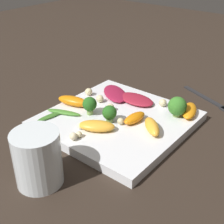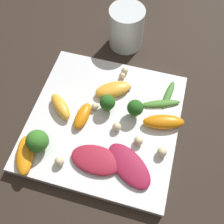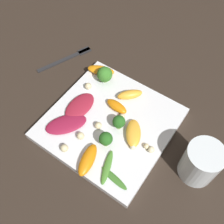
{
  "view_description": "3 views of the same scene",
  "coord_description": "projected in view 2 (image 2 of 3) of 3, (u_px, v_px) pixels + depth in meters",
  "views": [
    {
      "loc": [
        0.35,
        -0.45,
        0.35
      ],
      "look_at": [
        0.0,
        -0.02,
        0.04
      ],
      "focal_mm": 50.0,
      "sensor_mm": 36.0,
      "label": 1
    },
    {
      "loc": [
        -0.08,
        0.22,
        0.46
      ],
      "look_at": [
        -0.01,
        -0.02,
        0.02
      ],
      "focal_mm": 42.0,
      "sensor_mm": 36.0,
      "label": 2
    },
    {
      "loc": [
        -0.26,
        -0.19,
        0.55
      ],
      "look_at": [
        0.01,
        0.0,
        0.04
      ],
      "focal_mm": 42.0,
      "sensor_mm": 36.0,
      "label": 3
    }
  ],
  "objects": [
    {
      "name": "arugula_sprig_1",
      "position": [
        168.0,
        94.0,
        0.52
      ],
      "size": [
        0.02,
        0.07,
        0.01
      ],
      "color": "#3D7528",
      "rests_on": "plate"
    },
    {
      "name": "radicchio_leaf_1",
      "position": [
        96.0,
        160.0,
        0.45
      ],
      "size": [
        0.09,
        0.05,
        0.01
      ],
      "color": "maroon",
      "rests_on": "plate"
    },
    {
      "name": "orange_segment_1",
      "position": [
        25.0,
        155.0,
        0.45
      ],
      "size": [
        0.05,
        0.08,
        0.02
      ],
      "color": "orange",
      "rests_on": "plate"
    },
    {
      "name": "plate",
      "position": [
        104.0,
        122.0,
        0.5
      ],
      "size": [
        0.28,
        0.28,
        0.02
      ],
      "color": "white",
      "rests_on": "ground_plane"
    },
    {
      "name": "macadamia_nut_6",
      "position": [
        95.0,
        107.0,
        0.5
      ],
      "size": [
        0.01,
        0.01,
        0.01
      ],
      "color": "beige",
      "rests_on": "plate"
    },
    {
      "name": "broccoli_floret_1",
      "position": [
        106.0,
        103.0,
        0.49
      ],
      "size": [
        0.03,
        0.03,
        0.04
      ],
      "color": "#7A9E51",
      "rests_on": "plate"
    },
    {
      "name": "arugula_sprig_0",
      "position": [
        161.0,
        103.0,
        0.51
      ],
      "size": [
        0.08,
        0.04,
        0.01
      ],
      "color": "#47842D",
      "rests_on": "plate"
    },
    {
      "name": "orange_segment_2",
      "position": [
        115.0,
        90.0,
        0.52
      ],
      "size": [
        0.08,
        0.07,
        0.02
      ],
      "color": "#FCAD33",
      "rests_on": "plate"
    },
    {
      "name": "orange_segment_3",
      "position": [
        83.0,
        116.0,
        0.49
      ],
      "size": [
        0.03,
        0.06,
        0.02
      ],
      "color": "orange",
      "rests_on": "plate"
    },
    {
      "name": "macadamia_nut_2",
      "position": [
        129.0,
        86.0,
        0.53
      ],
      "size": [
        0.01,
        0.01,
        0.01
      ],
      "color": "beige",
      "rests_on": "plate"
    },
    {
      "name": "macadamia_nut_4",
      "position": [
        59.0,
        161.0,
        0.45
      ],
      "size": [
        0.02,
        0.02,
        0.02
      ],
      "color": "beige",
      "rests_on": "plate"
    },
    {
      "name": "orange_segment_0",
      "position": [
        61.0,
        105.0,
        0.5
      ],
      "size": [
        0.06,
        0.06,
        0.02
      ],
      "color": "#FCAD33",
      "rests_on": "plate"
    },
    {
      "name": "broccoli_floret_2",
      "position": [
        135.0,
        108.0,
        0.48
      ],
      "size": [
        0.03,
        0.03,
        0.04
      ],
      "color": "#7A9E51",
      "rests_on": "plate"
    },
    {
      "name": "macadamia_nut_5",
      "position": [
        162.0,
        152.0,
        0.46
      ],
      "size": [
        0.02,
        0.02,
        0.02
      ],
      "color": "beige",
      "rests_on": "plate"
    },
    {
      "name": "macadamia_nut_3",
      "position": [
        125.0,
        71.0,
        0.54
      ],
      "size": [
        0.01,
        0.01,
        0.01
      ],
      "color": "beige",
      "rests_on": "plate"
    },
    {
      "name": "drinking_glass",
      "position": [
        126.0,
        28.0,
        0.58
      ],
      "size": [
        0.08,
        0.08,
        0.09
      ],
      "color": "white",
      "rests_on": "ground_plane"
    },
    {
      "name": "macadamia_nut_1",
      "position": [
        123.0,
        76.0,
        0.54
      ],
      "size": [
        0.01,
        0.01,
        0.01
      ],
      "color": "beige",
      "rests_on": "plate"
    },
    {
      "name": "macadamia_nut_0",
      "position": [
        139.0,
        141.0,
        0.47
      ],
      "size": [
        0.02,
        0.02,
        0.02
      ],
      "color": "beige",
      "rests_on": "plate"
    },
    {
      "name": "orange_segment_4",
      "position": [
        164.0,
        122.0,
        0.48
      ],
      "size": [
        0.08,
        0.05,
        0.02
      ],
      "color": "orange",
      "rests_on": "plate"
    },
    {
      "name": "macadamia_nut_7",
      "position": [
        117.0,
        127.0,
        0.48
      ],
      "size": [
        0.02,
        0.02,
        0.02
      ],
      "color": "beige",
      "rests_on": "plate"
    },
    {
      "name": "broccoli_floret_0",
      "position": [
        37.0,
        141.0,
        0.45
      ],
      "size": [
        0.04,
        0.04,
        0.04
      ],
      "color": "#7A9E51",
      "rests_on": "plate"
    },
    {
      "name": "radicchio_leaf_0",
      "position": [
        129.0,
        166.0,
        0.45
      ],
      "size": [
        0.11,
        0.1,
        0.01
      ],
      "color": "maroon",
      "rests_on": "plate"
    },
    {
      "name": "ground_plane",
      "position": [
        104.0,
        124.0,
        0.51
      ],
      "size": [
        2.4,
        2.4,
        0.0
      ],
      "primitive_type": "plane",
      "color": "#2D231C"
    }
  ]
}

